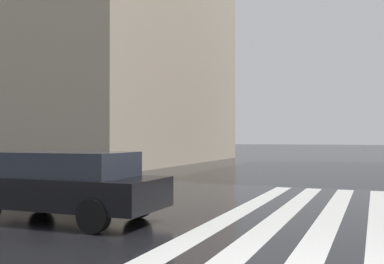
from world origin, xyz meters
name	(u,v)px	position (x,y,z in m)	size (l,w,h in m)	color
zebra_crossing	(326,225)	(4.00, 0.50, 0.00)	(13.00, 4.50, 0.01)	silver
haussmann_block_mid	(42,17)	(22.47, 22.64, 10.67)	(19.95, 24.04, 21.78)	tan
car_black	(66,184)	(2.50, 5.47, 0.76)	(1.85, 4.10, 1.41)	black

